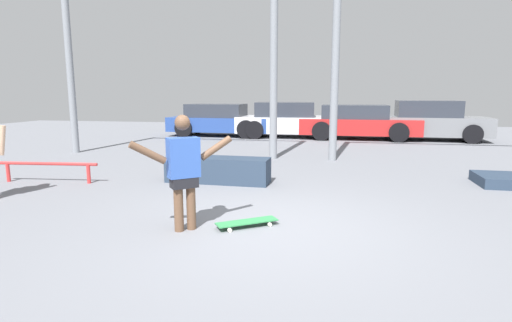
{
  "coord_description": "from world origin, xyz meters",
  "views": [
    {
      "loc": [
        0.77,
        -4.9,
        1.72
      ],
      "look_at": [
        -0.41,
        1.25,
        0.66
      ],
      "focal_mm": 28.0,
      "sensor_mm": 36.0,
      "label": 1
    }
  ],
  "objects_px": {
    "skateboarder": "(184,168)",
    "parked_car_grey": "(430,121)",
    "skateboard": "(247,222)",
    "parked_car_red": "(357,122)",
    "grind_box": "(218,170)",
    "parked_car_blue": "(219,120)",
    "grind_rail": "(47,167)",
    "parked_car_white": "(288,120)"
  },
  "relations": [
    {
      "from": "grind_rail",
      "to": "skateboard",
      "type": "bearing_deg",
      "value": -22.89
    },
    {
      "from": "skateboard",
      "to": "parked_car_red",
      "type": "relative_size",
      "value": 0.18
    },
    {
      "from": "skateboarder",
      "to": "grind_box",
      "type": "height_order",
      "value": "skateboarder"
    },
    {
      "from": "skateboard",
      "to": "grind_rail",
      "type": "xyz_separation_m",
      "value": [
        -4.38,
        1.85,
        0.25
      ]
    },
    {
      "from": "skateboard",
      "to": "parked_car_grey",
      "type": "height_order",
      "value": "parked_car_grey"
    },
    {
      "from": "parked_car_white",
      "to": "parked_car_red",
      "type": "height_order",
      "value": "parked_car_white"
    },
    {
      "from": "skateboarder",
      "to": "parked_car_grey",
      "type": "distance_m",
      "value": 12.45
    },
    {
      "from": "skateboard",
      "to": "grind_rail",
      "type": "height_order",
      "value": "grind_rail"
    },
    {
      "from": "parked_car_red",
      "to": "skateboarder",
      "type": "bearing_deg",
      "value": -102.76
    },
    {
      "from": "parked_car_red",
      "to": "parked_car_grey",
      "type": "bearing_deg",
      "value": 1.66
    },
    {
      "from": "grind_rail",
      "to": "parked_car_blue",
      "type": "relative_size",
      "value": 0.48
    },
    {
      "from": "grind_box",
      "to": "parked_car_white",
      "type": "relative_size",
      "value": 0.48
    },
    {
      "from": "skateboard",
      "to": "parked_car_red",
      "type": "height_order",
      "value": "parked_car_red"
    },
    {
      "from": "grind_box",
      "to": "parked_car_white",
      "type": "height_order",
      "value": "parked_car_white"
    },
    {
      "from": "skateboarder",
      "to": "grind_rail",
      "type": "height_order",
      "value": "skateboarder"
    },
    {
      "from": "skateboarder",
      "to": "parked_car_red",
      "type": "height_order",
      "value": "skateboarder"
    },
    {
      "from": "skateboard",
      "to": "grind_rail",
      "type": "bearing_deg",
      "value": 122.97
    },
    {
      "from": "grind_box",
      "to": "parked_car_red",
      "type": "distance_m",
      "value": 9.01
    },
    {
      "from": "skateboarder",
      "to": "parked_car_grey",
      "type": "relative_size",
      "value": 0.36
    },
    {
      "from": "skateboarder",
      "to": "skateboard",
      "type": "distance_m",
      "value": 1.08
    },
    {
      "from": "parked_car_blue",
      "to": "grind_box",
      "type": "bearing_deg",
      "value": -73.04
    },
    {
      "from": "skateboarder",
      "to": "parked_car_grey",
      "type": "bearing_deg",
      "value": 25.4
    },
    {
      "from": "parked_car_blue",
      "to": "parked_car_white",
      "type": "bearing_deg",
      "value": 2.74
    },
    {
      "from": "parked_car_red",
      "to": "grind_rail",
      "type": "bearing_deg",
      "value": -124.06
    },
    {
      "from": "parked_car_white",
      "to": "parked_car_grey",
      "type": "distance_m",
      "value": 5.31
    },
    {
      "from": "skateboard",
      "to": "parked_car_white",
      "type": "xyz_separation_m",
      "value": [
        -0.7,
        11.05,
        0.61
      ]
    },
    {
      "from": "parked_car_blue",
      "to": "parked_car_red",
      "type": "xyz_separation_m",
      "value": [
        5.51,
        -0.03,
        0.0
      ]
    },
    {
      "from": "grind_rail",
      "to": "parked_car_white",
      "type": "relative_size",
      "value": 0.48
    },
    {
      "from": "grind_box",
      "to": "parked_car_blue",
      "type": "height_order",
      "value": "parked_car_blue"
    },
    {
      "from": "parked_car_white",
      "to": "grind_rail",
      "type": "bearing_deg",
      "value": -114.72
    },
    {
      "from": "parked_car_white",
      "to": "parked_car_grey",
      "type": "relative_size",
      "value": 1.05
    },
    {
      "from": "skateboard",
      "to": "parked_car_blue",
      "type": "xyz_separation_m",
      "value": [
        -3.53,
        10.97,
        0.58
      ]
    },
    {
      "from": "skateboard",
      "to": "parked_car_red",
      "type": "distance_m",
      "value": 11.13
    },
    {
      "from": "skateboarder",
      "to": "grind_rail",
      "type": "distance_m",
      "value": 4.23
    },
    {
      "from": "grind_rail",
      "to": "parked_car_blue",
      "type": "height_order",
      "value": "parked_car_blue"
    },
    {
      "from": "grind_rail",
      "to": "parked_car_red",
      "type": "bearing_deg",
      "value": 55.02
    },
    {
      "from": "grind_rail",
      "to": "parked_car_blue",
      "type": "bearing_deg",
      "value": 84.7
    },
    {
      "from": "skateboard",
      "to": "grind_box",
      "type": "xyz_separation_m",
      "value": [
        -1.12,
        2.49,
        0.18
      ]
    },
    {
      "from": "parked_car_grey",
      "to": "skateboard",
      "type": "bearing_deg",
      "value": -110.18
    },
    {
      "from": "skateboard",
      "to": "grind_box",
      "type": "height_order",
      "value": "grind_box"
    },
    {
      "from": "parked_car_blue",
      "to": "skateboarder",
      "type": "bearing_deg",
      "value": -74.99
    },
    {
      "from": "grind_box",
      "to": "parked_car_blue",
      "type": "bearing_deg",
      "value": 105.88
    }
  ]
}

